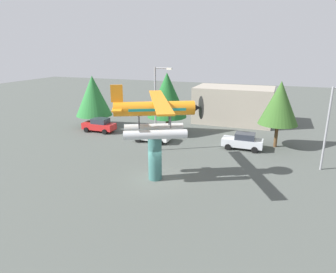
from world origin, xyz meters
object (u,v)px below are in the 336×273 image
object	(u,v)px
storefront_building	(234,105)
display_pedestal	(155,158)
floatplane_monument	(156,115)
tree_west	(93,96)
car_mid_white	(152,134)
streetlight_primary	(157,104)
tree_east	(167,95)
car_near_red	(99,125)
car_far_silver	(243,141)
streetlight_secondary	(330,123)
tree_center_back	(280,103)

from	to	relation	value
storefront_building	display_pedestal	bearing A→B (deg)	-97.51
floatplane_monument	tree_west	bearing A→B (deg)	111.87
car_mid_white	streetlight_primary	world-z (taller)	streetlight_primary
storefront_building	tree_east	xyz separation A→B (m)	(-6.74, -9.09, 2.33)
car_near_red	car_far_silver	world-z (taller)	same
streetlight_secondary	tree_west	distance (m)	28.18
display_pedestal	storefront_building	world-z (taller)	storefront_building
display_pedestal	tree_west	bearing A→B (deg)	138.10
floatplane_monument	tree_center_back	world-z (taller)	floatplane_monument
floatplane_monument	streetlight_secondary	xyz separation A→B (m)	(13.05, 6.89, -1.12)
car_far_silver	storefront_building	xyz separation A→B (m)	(-2.87, 11.78, 1.65)
tree_west	tree_east	size ratio (longest dim) A/B	0.91
car_mid_white	streetlight_secondary	size ratio (longest dim) A/B	0.57
floatplane_monument	streetlight_secondary	distance (m)	14.80
car_mid_white	tree_west	distance (m)	11.26
tree_east	tree_center_back	xyz separation A→B (m)	(12.84, -0.70, -0.05)
floatplane_monument	storefront_building	world-z (taller)	floatplane_monument
storefront_building	tree_west	size ratio (longest dim) A/B	1.56
floatplane_monument	car_mid_white	bearing A→B (deg)	88.83
car_near_red	streetlight_secondary	world-z (taller)	streetlight_secondary
car_far_silver	tree_east	xyz separation A→B (m)	(-9.61, 2.69, 3.98)
streetlight_primary	tree_west	size ratio (longest dim) A/B	1.25
streetlight_secondary	tree_west	xyz separation A→B (m)	(-27.54, 5.95, -0.08)
car_near_red	storefront_building	size ratio (longest dim) A/B	0.39
floatplane_monument	car_mid_white	size ratio (longest dim) A/B	2.33
floatplane_monument	car_near_red	world-z (taller)	floatplane_monument
streetlight_primary	storefront_building	world-z (taller)	streetlight_primary
display_pedestal	car_far_silver	distance (m)	11.78
storefront_building	car_far_silver	bearing A→B (deg)	-76.31
storefront_building	tree_center_back	size ratio (longest dim) A/B	1.51
floatplane_monument	storefront_building	size ratio (longest dim) A/B	0.91
storefront_building	streetlight_primary	bearing A→B (deg)	-109.29
streetlight_secondary	storefront_building	size ratio (longest dim) A/B	0.68
streetlight_primary	tree_east	distance (m)	6.50
storefront_building	tree_west	bearing A→B (deg)	-152.21
car_mid_white	storefront_building	size ratio (longest dim) A/B	0.39
storefront_building	car_mid_white	bearing A→B (deg)	-119.25
tree_east	streetlight_primary	bearing A→B (deg)	-78.14
streetlight_primary	car_mid_white	bearing A→B (deg)	123.01
storefront_building	tree_east	distance (m)	11.55
car_far_silver	display_pedestal	bearing A→B (deg)	60.55
storefront_building	floatplane_monument	bearing A→B (deg)	-97.23
car_mid_white	tree_center_back	xyz separation A→B (m)	(13.24, 2.97, 3.93)
storefront_building	tree_center_back	xyz separation A→B (m)	(6.10, -9.79, 2.28)
car_far_silver	tree_west	xyz separation A→B (m)	(-20.14, 2.68, 3.32)
streetlight_secondary	display_pedestal	bearing A→B (deg)	-152.19
streetlight_secondary	floatplane_monument	bearing A→B (deg)	-152.18
streetlight_primary	streetlight_secondary	bearing A→B (deg)	1.43
car_mid_white	tree_east	xyz separation A→B (m)	(0.41, 3.67, 3.98)
display_pedestal	streetlight_primary	xyz separation A→B (m)	(-2.50, 6.56, 3.07)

